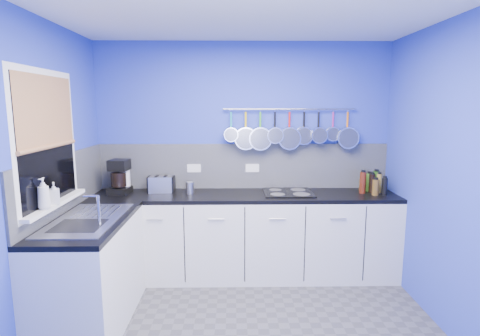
{
  "coord_description": "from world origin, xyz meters",
  "views": [
    {
      "loc": [
        -0.11,
        -2.71,
        1.82
      ],
      "look_at": [
        -0.05,
        0.75,
        1.25
      ],
      "focal_mm": 28.53,
      "sensor_mm": 36.0,
      "label": 1
    }
  ],
  "objects_px": {
    "coffee_maker": "(119,177)",
    "canister": "(190,188)",
    "soap_bottle_a": "(43,194)",
    "toaster": "(161,184)",
    "soap_bottle_b": "(54,193)",
    "hob": "(288,193)",
    "paper_towel": "(125,181)"
  },
  "relations": [
    {
      "from": "coffee_maker",
      "to": "canister",
      "type": "relative_size",
      "value": 2.91
    },
    {
      "from": "soap_bottle_a",
      "to": "coffee_maker",
      "type": "height_order",
      "value": "soap_bottle_a"
    },
    {
      "from": "canister",
      "to": "coffee_maker",
      "type": "bearing_deg",
      "value": 178.93
    },
    {
      "from": "soap_bottle_a",
      "to": "toaster",
      "type": "relative_size",
      "value": 0.91
    },
    {
      "from": "soap_bottle_a",
      "to": "canister",
      "type": "relative_size",
      "value": 1.94
    },
    {
      "from": "soap_bottle_b",
      "to": "hob",
      "type": "bearing_deg",
      "value": 26.06
    },
    {
      "from": "coffee_maker",
      "to": "hob",
      "type": "distance_m",
      "value": 1.79
    },
    {
      "from": "soap_bottle_b",
      "to": "hob",
      "type": "height_order",
      "value": "soap_bottle_b"
    },
    {
      "from": "canister",
      "to": "hob",
      "type": "xyz_separation_m",
      "value": [
        1.04,
        -0.0,
        -0.06
      ]
    },
    {
      "from": "paper_towel",
      "to": "hob",
      "type": "xyz_separation_m",
      "value": [
        1.74,
        -0.08,
        -0.11
      ]
    },
    {
      "from": "toaster",
      "to": "coffee_maker",
      "type": "bearing_deg",
      "value": -177.45
    },
    {
      "from": "soap_bottle_b",
      "to": "coffee_maker",
      "type": "relative_size",
      "value": 0.48
    },
    {
      "from": "coffee_maker",
      "to": "soap_bottle_a",
      "type": "bearing_deg",
      "value": -93.91
    },
    {
      "from": "coffee_maker",
      "to": "hob",
      "type": "relative_size",
      "value": 0.69
    },
    {
      "from": "paper_towel",
      "to": "toaster",
      "type": "xyz_separation_m",
      "value": [
        0.39,
        -0.0,
        -0.04
      ]
    },
    {
      "from": "soap_bottle_b",
      "to": "coffee_maker",
      "type": "xyz_separation_m",
      "value": [
        0.22,
        0.99,
        -0.06
      ]
    },
    {
      "from": "paper_towel",
      "to": "toaster",
      "type": "bearing_deg",
      "value": -0.27
    },
    {
      "from": "hob",
      "to": "soap_bottle_b",
      "type": "bearing_deg",
      "value": -153.94
    },
    {
      "from": "paper_towel",
      "to": "canister",
      "type": "height_order",
      "value": "paper_towel"
    },
    {
      "from": "soap_bottle_b",
      "to": "canister",
      "type": "height_order",
      "value": "soap_bottle_b"
    },
    {
      "from": "toaster",
      "to": "hob",
      "type": "xyz_separation_m",
      "value": [
        1.35,
        -0.08,
        -0.08
      ]
    },
    {
      "from": "paper_towel",
      "to": "coffee_maker",
      "type": "distance_m",
      "value": 0.1
    },
    {
      "from": "soap_bottle_a",
      "to": "canister",
      "type": "height_order",
      "value": "soap_bottle_a"
    },
    {
      "from": "soap_bottle_a",
      "to": "canister",
      "type": "xyz_separation_m",
      "value": [
        0.96,
        1.14,
        -0.21
      ]
    },
    {
      "from": "toaster",
      "to": "canister",
      "type": "height_order",
      "value": "toaster"
    },
    {
      "from": "paper_towel",
      "to": "toaster",
      "type": "height_order",
      "value": "paper_towel"
    },
    {
      "from": "paper_towel",
      "to": "hob",
      "type": "distance_m",
      "value": 1.75
    },
    {
      "from": "canister",
      "to": "hob",
      "type": "distance_m",
      "value": 1.04
    },
    {
      "from": "soap_bottle_b",
      "to": "canister",
      "type": "bearing_deg",
      "value": 45.59
    },
    {
      "from": "toaster",
      "to": "canister",
      "type": "relative_size",
      "value": 2.14
    },
    {
      "from": "coffee_maker",
      "to": "toaster",
      "type": "height_order",
      "value": "coffee_maker"
    },
    {
      "from": "soap_bottle_a",
      "to": "paper_towel",
      "type": "relative_size",
      "value": 1.0
    }
  ]
}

